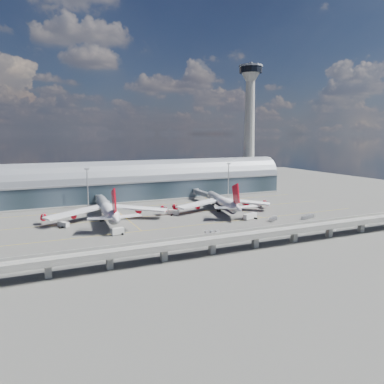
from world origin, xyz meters
name	(u,v)px	position (x,y,z in m)	size (l,w,h in m)	color
ground	(198,220)	(0.00, 0.00, 0.00)	(500.00, 500.00, 0.00)	#474744
taxi_lines	(183,212)	(0.00, 22.11, 0.01)	(200.00, 80.12, 0.01)	gold
terminal	(153,183)	(0.00, 77.99, 11.34)	(200.00, 30.00, 28.00)	#212E37
control_tower	(249,128)	(85.00, 83.00, 51.64)	(19.00, 19.00, 103.00)	gray
guideway	(255,235)	(0.00, -55.00, 5.29)	(220.00, 8.50, 7.20)	gray
floodlight_mast_left	(88,188)	(-50.00, 55.00, 13.63)	(3.00, 0.70, 25.70)	gray
floodlight_mast_right	(228,180)	(50.00, 55.00, 13.63)	(3.00, 0.70, 25.70)	gray
airliner_left	(107,209)	(-45.35, 19.96, 6.23)	(68.14, 71.61, 21.81)	white
airliner_right	(222,202)	(24.11, 16.78, 5.31)	(61.34, 64.18, 20.46)	white
jet_bridge_left	(102,201)	(-41.69, 53.12, 5.18)	(4.40, 28.00, 7.25)	gray
jet_bridge_right	(203,194)	(27.94, 51.18, 5.18)	(4.40, 32.00, 7.25)	gray
service_truck_0	(63,224)	(-68.80, 13.39, 1.44)	(5.42, 6.89, 2.79)	beige
service_truck_1	(118,231)	(-47.25, -12.20, 1.65)	(5.90, 3.33, 3.27)	beige
service_truck_2	(250,216)	(26.72, -9.99, 1.69)	(9.29, 5.23, 3.24)	beige
service_truck_3	(232,207)	(31.86, 18.21, 1.66)	(3.46, 6.98, 3.24)	beige
service_truck_4	(258,205)	(50.96, 18.21, 1.42)	(3.73, 5.33, 2.82)	beige
service_truck_5	(174,212)	(-7.56, 17.86, 1.48)	(6.03, 5.60, 2.88)	beige
cargo_train_0	(212,232)	(-6.70, -29.23, 0.87)	(7.60, 3.33, 1.66)	gray
cargo_train_1	(308,217)	(56.99, -21.72, 0.94)	(10.88, 4.90, 1.81)	gray
cargo_train_2	(273,219)	(35.97, -18.11, 1.01)	(8.29, 6.06, 1.93)	gray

